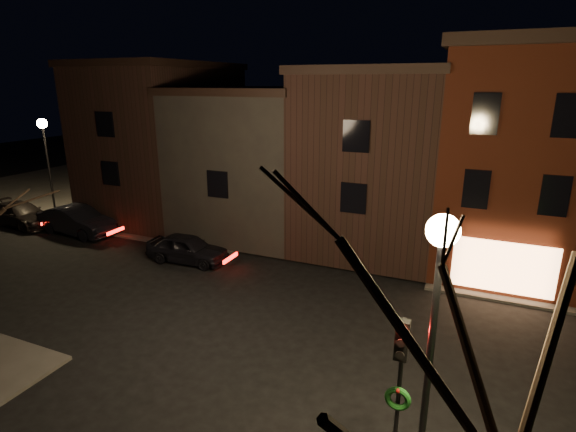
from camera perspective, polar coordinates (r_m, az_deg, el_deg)
The scene contains 13 objects.
ground at distance 17.79m, azimuth -1.86°, elevation -13.02°, with size 120.00×120.00×0.00m, color black.
sidewalk_far_left at distance 44.05m, azimuth -14.39°, elevation 4.68°, with size 30.00×30.00×0.12m, color #2D2B28.
corner_building at distance 23.69m, azimuth 26.65°, elevation 6.64°, with size 6.50×8.50×10.50m.
row_building_a at distance 25.29m, azimuth 11.51°, elevation 7.30°, with size 7.30×10.30×9.40m.
row_building_b at distance 27.78m, azimuth -3.41°, elevation 7.37°, with size 7.80×10.30×8.40m.
row_building_c at distance 31.60m, azimuth -15.41°, elevation 9.31°, with size 7.30×10.30×9.90m.
street_lamp_near at distance 8.74m, azimuth 18.40°, elevation -8.75°, with size 0.60×0.60×6.48m.
street_lamp_far at distance 32.84m, azimuth -28.50°, elevation 8.33°, with size 0.60×0.60×6.48m.
traffic_signal at distance 10.40m, azimuth 13.97°, elevation -19.10°, with size 0.58×0.38×4.05m.
bare_tree_right at distance 6.11m, azimuth 29.19°, elevation -11.43°, with size 6.40×6.40×8.50m.
parked_car_a at distance 23.34m, azimuth -12.66°, elevation -4.04°, with size 1.69×4.21×1.43m, color black.
parked_car_b at distance 29.62m, azimuth -25.22°, elevation -0.56°, with size 1.79×5.13×1.69m, color black.
parked_car_c at distance 33.16m, azimuth -30.79°, elevation 0.18°, with size 2.07×5.08×1.48m, color black.
Camera 1 is at (6.68, -13.94, 8.80)m, focal length 28.00 mm.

